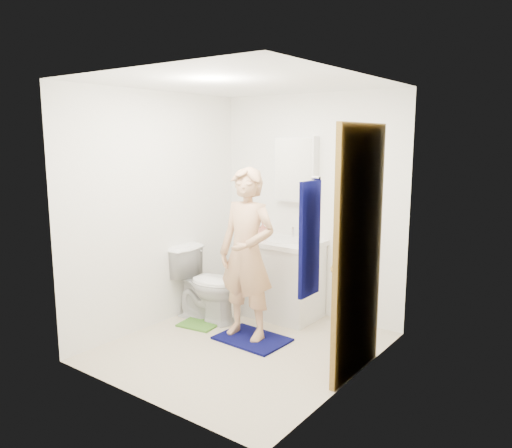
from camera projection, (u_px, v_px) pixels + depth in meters
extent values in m
cube|color=beige|center=(243.00, 348.00, 4.68)|extent=(2.20, 2.40, 0.02)
cube|color=white|center=(242.00, 81.00, 4.27)|extent=(2.20, 2.40, 0.02)
cube|color=white|center=(311.00, 206.00, 5.43)|extent=(2.20, 0.02, 2.40)
cube|color=white|center=(137.00, 243.00, 3.51)|extent=(2.20, 0.02, 2.40)
cube|color=white|center=(157.00, 210.00, 5.12)|extent=(0.02, 2.40, 2.40)
cube|color=white|center=(356.00, 235.00, 3.82)|extent=(0.02, 2.40, 2.40)
cube|color=white|center=(283.00, 281.00, 5.42)|extent=(0.75, 0.55, 0.80)
cube|color=white|center=(284.00, 242.00, 5.35)|extent=(0.79, 0.59, 0.05)
cylinder|color=white|center=(284.00, 241.00, 5.35)|extent=(0.40, 0.40, 0.03)
cylinder|color=silver|center=(293.00, 232.00, 5.48)|extent=(0.03, 0.03, 0.12)
cube|color=white|center=(296.00, 169.00, 5.40)|extent=(0.50, 0.12, 0.70)
cube|color=white|center=(293.00, 169.00, 5.35)|extent=(0.46, 0.01, 0.66)
cube|color=olive|center=(358.00, 253.00, 4.00)|extent=(0.05, 0.80, 2.05)
sphere|color=gold|center=(335.00, 269.00, 3.78)|extent=(0.07, 0.07, 0.07)
cube|color=#070843|center=(310.00, 239.00, 3.41)|extent=(0.03, 0.24, 0.80)
cylinder|color=silver|center=(316.00, 178.00, 3.32)|extent=(0.06, 0.02, 0.02)
imported|color=white|center=(207.00, 284.00, 5.33)|extent=(0.79, 0.47, 0.78)
cube|color=#070843|center=(252.00, 339.00, 4.83)|extent=(0.68, 0.50, 0.02)
cube|color=#4A862C|center=(200.00, 324.00, 5.22)|extent=(0.43, 0.38, 0.02)
imported|color=#D57663|center=(263.00, 230.00, 5.43)|extent=(0.09, 0.09, 0.19)
imported|color=#683F8C|center=(306.00, 237.00, 5.27)|extent=(0.16, 0.16, 0.10)
imported|color=tan|center=(247.00, 254.00, 4.74)|extent=(0.62, 0.42, 1.64)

